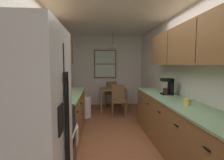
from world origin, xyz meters
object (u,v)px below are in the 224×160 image
Objects in this scene: microwave_over_range at (36,51)px; trash_bin at (85,107)px; mug_spare at (187,102)px; stove_range at (48,144)px; dining_chair_near at (118,99)px; dining_table at (113,92)px; refrigerator at (25,135)px; storage_canister at (56,96)px; coffee_maker at (168,86)px; dining_chair_far at (111,92)px.

microwave_over_range is 0.98× the size of trash_bin.
microwave_over_range is at bearing -175.14° from mug_spare.
stove_range is 1.22× the size of dining_chair_near.
refrigerator is at bearing -105.58° from dining_table.
mug_spare is (1.98, -0.33, -0.06)m from storage_canister.
storage_canister is at bearing -164.42° from coffee_maker.
mug_spare is at bearing -76.99° from dining_chair_far.
refrigerator reaches higher than dining_chair_far.
microwave_over_range is 0.84m from storage_canister.
dining_table is 7.23× the size of mug_spare.
dining_table is (1.12, 4.01, -0.31)m from refrigerator.
storage_canister is at bearing 170.62° from mug_spare.
refrigerator is 15.80× the size of mug_spare.
microwave_over_range is (-0.11, 0.00, 1.20)m from stove_range.
refrigerator reaches higher than storage_canister.
microwave_over_range is 0.63× the size of dining_chair_near.
dining_table is at bearing 105.03° from mug_spare.
refrigerator reaches higher than dining_table.
coffee_maker is (0.96, -2.79, 0.57)m from dining_chair_far.
stove_range reaches higher than dining_chair_near.
trash_bin is (-0.83, -1.29, -0.21)m from dining_chair_far.
dining_chair_near is 7.77× the size of mug_spare.
coffee_maker is 0.92m from mug_spare.
microwave_over_range reaches higher than mug_spare.
dining_chair_far is at bearing 57.37° from trash_bin.
mug_spare is at bearing 5.14° from stove_range.
mug_spare is at bearing -9.38° from storage_canister.
dining_chair_far is at bearing 103.01° from mug_spare.
dining_chair_near is 2.53m from storage_canister.
dining_table is at bearing 70.58° from stove_range.
dining_chair_near is 2.73× the size of coffee_maker.
dining_table is at bearing 68.82° from microwave_over_range.
dining_chair_far is at bearing 72.33° from microwave_over_range.
refrigerator is at bearing -94.51° from trash_bin.
dining_chair_near is (1.25, 2.64, 0.03)m from stove_range.
stove_range is 2.92m from dining_chair_near.
dining_table is 1.45× the size of trash_bin.
stove_range is 0.74m from storage_canister.
microwave_over_range reaches higher than dining_chair_far.
stove_range is 1.31× the size of dining_table.
mug_spare is at bearing 25.51° from refrigerator.
dining_chair_far is 3.59m from storage_canister.
mug_spare is at bearing -55.08° from trash_bin.
dining_table is (1.26, 3.26, -1.06)m from microwave_over_range.
microwave_over_range is 0.63× the size of dining_chair_far.
dining_chair_far is (-0.03, 0.62, -0.11)m from dining_table.
refrigerator is 8.47× the size of storage_canister.
mug_spare is (0.83, -3.08, 0.35)m from dining_table.
stove_range is 3.34× the size of coffee_maker.
stove_range is 3.46m from dining_table.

